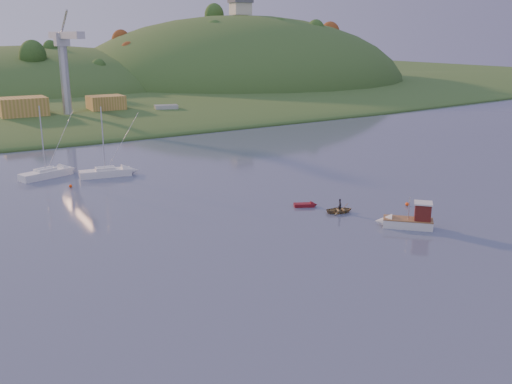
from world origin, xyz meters
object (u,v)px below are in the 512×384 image
fishing_boat (404,220)px  red_tender (309,205)px  sailboat_near (46,173)px  canoe (340,210)px  sailboat_far (105,172)px

fishing_boat → red_tender: (-4.67, 12.71, -0.72)m
sailboat_near → canoe: 48.11m
fishing_boat → red_tender: size_ratio=1.89×
red_tender → sailboat_far: bearing=147.1°
sailboat_near → red_tender: 43.60m
canoe → sailboat_far: bearing=45.8°
canoe → red_tender: (-1.84, 4.25, -0.13)m
fishing_boat → red_tender: bearing=-24.9°
canoe → red_tender: red_tender is taller
canoe → sailboat_near: bearing=52.0°
fishing_boat → sailboat_far: 48.83m
sailboat_near → canoe: size_ratio=3.36×
red_tender → fishing_boat: bearing=-43.5°
canoe → red_tender: bearing=39.3°
canoe → red_tender: size_ratio=1.03×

